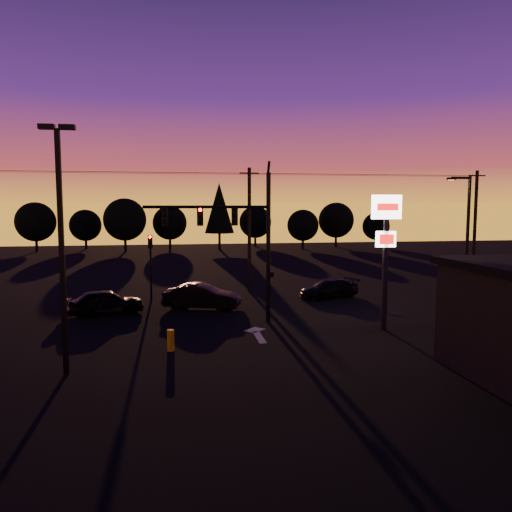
{
  "coord_description": "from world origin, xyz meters",
  "views": [
    {
      "loc": [
        -3.47,
        -21.97,
        6.27
      ],
      "look_at": [
        1.0,
        5.0,
        3.5
      ],
      "focal_mm": 35.0,
      "sensor_mm": 36.0,
      "label": 1
    }
  ],
  "objects_px": {
    "traffic_signal_mast": "(239,231)",
    "secondary_signal": "(151,257)",
    "car_left": "(106,302)",
    "car_mid": "(202,296)",
    "parking_lot_light": "(61,233)",
    "streetlight": "(466,236)",
    "car_right": "(329,289)",
    "suv_parked": "(499,325)",
    "bollard": "(171,340)",
    "pylon_sign": "(386,233)"
  },
  "relations": [
    {
      "from": "parking_lot_light",
      "to": "pylon_sign",
      "type": "bearing_deg",
      "value": 17.23
    },
    {
      "from": "car_left",
      "to": "car_mid",
      "type": "relative_size",
      "value": 0.92
    },
    {
      "from": "parking_lot_light",
      "to": "car_right",
      "type": "relative_size",
      "value": 2.14
    },
    {
      "from": "car_left",
      "to": "suv_parked",
      "type": "xyz_separation_m",
      "value": [
        18.91,
        -8.68,
        -0.06
      ]
    },
    {
      "from": "car_left",
      "to": "suv_parked",
      "type": "height_order",
      "value": "car_left"
    },
    {
      "from": "secondary_signal",
      "to": "car_left",
      "type": "relative_size",
      "value": 1.02
    },
    {
      "from": "suv_parked",
      "to": "car_mid",
      "type": "bearing_deg",
      "value": 147.75
    },
    {
      "from": "streetlight",
      "to": "car_left",
      "type": "height_order",
      "value": "streetlight"
    },
    {
      "from": "car_left",
      "to": "car_right",
      "type": "height_order",
      "value": "car_left"
    },
    {
      "from": "parking_lot_light",
      "to": "suv_parked",
      "type": "distance_m",
      "value": 19.65
    },
    {
      "from": "car_mid",
      "to": "suv_parked",
      "type": "xyz_separation_m",
      "value": [
        13.35,
        -9.26,
        -0.1
      ]
    },
    {
      "from": "parking_lot_light",
      "to": "bollard",
      "type": "height_order",
      "value": "parking_lot_light"
    },
    {
      "from": "pylon_sign",
      "to": "car_mid",
      "type": "bearing_deg",
      "value": 143.44
    },
    {
      "from": "pylon_sign",
      "to": "car_left",
      "type": "relative_size",
      "value": 1.59
    },
    {
      "from": "car_left",
      "to": "streetlight",
      "type": "bearing_deg",
      "value": -110.04
    },
    {
      "from": "car_right",
      "to": "suv_parked",
      "type": "xyz_separation_m",
      "value": [
        4.55,
        -11.63,
        0.05
      ]
    },
    {
      "from": "secondary_signal",
      "to": "streetlight",
      "type": "distance_m",
      "value": 19.89
    },
    {
      "from": "pylon_sign",
      "to": "streetlight",
      "type": "height_order",
      "value": "streetlight"
    },
    {
      "from": "car_left",
      "to": "car_right",
      "type": "xyz_separation_m",
      "value": [
        14.36,
        2.96,
        -0.11
      ]
    },
    {
      "from": "car_right",
      "to": "pylon_sign",
      "type": "bearing_deg",
      "value": -18.66
    },
    {
      "from": "secondary_signal",
      "to": "bollard",
      "type": "height_order",
      "value": "secondary_signal"
    },
    {
      "from": "secondary_signal",
      "to": "car_mid",
      "type": "height_order",
      "value": "secondary_signal"
    },
    {
      "from": "bollard",
      "to": "suv_parked",
      "type": "relative_size",
      "value": 0.19
    },
    {
      "from": "traffic_signal_mast",
      "to": "secondary_signal",
      "type": "distance_m",
      "value": 9.19
    },
    {
      "from": "car_left",
      "to": "suv_parked",
      "type": "relative_size",
      "value": 0.89
    },
    {
      "from": "secondary_signal",
      "to": "parking_lot_light",
      "type": "height_order",
      "value": "parking_lot_light"
    },
    {
      "from": "secondary_signal",
      "to": "car_left",
      "type": "bearing_deg",
      "value": -120.74
    },
    {
      "from": "car_left",
      "to": "bollard",
      "type": "bearing_deg",
      "value": -169.9
    },
    {
      "from": "parking_lot_light",
      "to": "car_right",
      "type": "bearing_deg",
      "value": 42.85
    },
    {
      "from": "parking_lot_light",
      "to": "streetlight",
      "type": "height_order",
      "value": "parking_lot_light"
    },
    {
      "from": "pylon_sign",
      "to": "bollard",
      "type": "distance_m",
      "value": 11.74
    },
    {
      "from": "car_mid",
      "to": "suv_parked",
      "type": "height_order",
      "value": "car_mid"
    },
    {
      "from": "streetlight",
      "to": "traffic_signal_mast",
      "type": "bearing_deg",
      "value": -173.86
    },
    {
      "from": "secondary_signal",
      "to": "car_mid",
      "type": "xyz_separation_m",
      "value": [
        3.17,
        -3.44,
        -2.1
      ]
    },
    {
      "from": "pylon_sign",
      "to": "car_left",
      "type": "height_order",
      "value": "pylon_sign"
    },
    {
      "from": "bollard",
      "to": "traffic_signal_mast",
      "type": "bearing_deg",
      "value": 52.0
    },
    {
      "from": "streetlight",
      "to": "suv_parked",
      "type": "distance_m",
      "value": 8.05
    },
    {
      "from": "parking_lot_light",
      "to": "traffic_signal_mast",
      "type": "bearing_deg",
      "value": 43.37
    },
    {
      "from": "car_mid",
      "to": "car_right",
      "type": "xyz_separation_m",
      "value": [
        8.8,
        2.37,
        -0.15
      ]
    },
    {
      "from": "secondary_signal",
      "to": "car_right",
      "type": "distance_m",
      "value": 12.22
    },
    {
      "from": "bollard",
      "to": "car_left",
      "type": "xyz_separation_m",
      "value": [
        -3.73,
        8.04,
        0.26
      ]
    },
    {
      "from": "secondary_signal",
      "to": "car_left",
      "type": "xyz_separation_m",
      "value": [
        -2.39,
        -4.02,
        -2.13
      ]
    },
    {
      "from": "pylon_sign",
      "to": "suv_parked",
      "type": "height_order",
      "value": "pylon_sign"
    },
    {
      "from": "traffic_signal_mast",
      "to": "suv_parked",
      "type": "bearing_deg",
      "value": -24.14
    },
    {
      "from": "traffic_signal_mast",
      "to": "bollard",
      "type": "relative_size",
      "value": 9.23
    },
    {
      "from": "secondary_signal",
      "to": "car_right",
      "type": "xyz_separation_m",
      "value": [
        11.96,
        -1.07,
        -2.24
      ]
    },
    {
      "from": "car_left",
      "to": "pylon_sign",
      "type": "bearing_deg",
      "value": -127.28
    },
    {
      "from": "pylon_sign",
      "to": "car_right",
      "type": "height_order",
      "value": "pylon_sign"
    },
    {
      "from": "parking_lot_light",
      "to": "car_left",
      "type": "xyz_separation_m",
      "value": [
        0.11,
        10.46,
        -4.54
      ]
    },
    {
      "from": "traffic_signal_mast",
      "to": "secondary_signal",
      "type": "relative_size",
      "value": 1.97
    }
  ]
}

